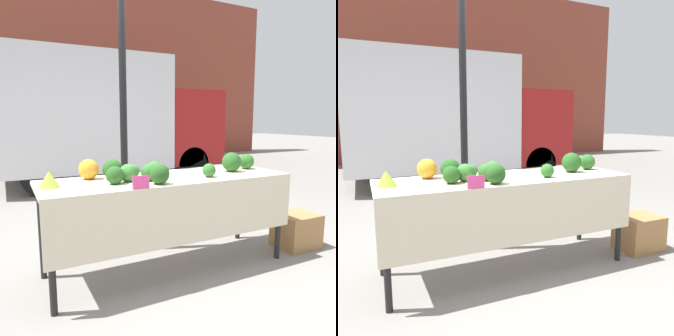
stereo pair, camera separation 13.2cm
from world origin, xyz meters
TOP-DOWN VIEW (x-y plane):
  - ground_plane at (0.00, 0.00)m, footprint 40.00×40.00m
  - building_facade at (0.00, 8.34)m, footprint 16.00×0.60m
  - tent_pole at (-0.21, 0.55)m, footprint 0.07×0.07m
  - parked_truck at (0.69, 4.40)m, footprint 4.58×2.14m
  - market_table at (0.00, -0.06)m, footprint 2.19×0.72m
  - orange_cauliflower at (-0.64, 0.21)m, footprint 0.17×0.17m
  - romanesco_head at (-0.99, -0.00)m, footprint 0.16×0.16m
  - broccoli_head_0 at (0.92, 0.06)m, footprint 0.15×0.15m
  - broccoli_head_1 at (-0.51, -0.09)m, footprint 0.14×0.14m
  - broccoli_head_2 at (-0.09, 0.08)m, footprint 0.14×0.14m
  - broccoli_head_3 at (0.68, -0.01)m, footprint 0.19×0.19m
  - broccoli_head_4 at (-0.27, 0.13)m, footprint 0.11×0.11m
  - broccoli_head_5 at (-0.20, -0.25)m, footprint 0.16×0.16m
  - broccoli_head_6 at (-0.47, 0.11)m, footprint 0.17×0.17m
  - broccoli_head_7 at (0.32, -0.16)m, footprint 0.12×0.12m
  - broccoli_head_8 at (-0.39, -0.05)m, footprint 0.15×0.15m
  - broccoli_head_9 at (-0.22, -0.09)m, footprint 0.14×0.14m
  - price_sign at (-0.40, -0.35)m, footprint 0.13×0.01m
  - produce_crate at (1.43, -0.18)m, footprint 0.43×0.34m

SIDE VIEW (x-z plane):
  - ground_plane at x=0.00m, z-range 0.00..0.00m
  - produce_crate at x=1.43m, z-range 0.00..0.36m
  - market_table at x=0.00m, z-range 0.31..1.15m
  - price_sign at x=-0.40m, z-range 0.84..0.94m
  - broccoli_head_4 at x=-0.27m, z-range 0.84..0.95m
  - broccoli_head_7 at x=0.32m, z-range 0.84..0.96m
  - romanesco_head at x=-0.99m, z-range 0.84..0.96m
  - broccoli_head_2 at x=-0.09m, z-range 0.84..0.98m
  - broccoli_head_9 at x=-0.22m, z-range 0.84..0.98m
  - broccoli_head_1 at x=-0.51m, z-range 0.84..0.98m
  - broccoli_head_8 at x=-0.39m, z-range 0.84..0.99m
  - broccoli_head_0 at x=0.92m, z-range 0.84..0.99m
  - broccoli_head_5 at x=-0.20m, z-range 0.84..1.00m
  - orange_cauliflower at x=-0.64m, z-range 0.84..1.01m
  - broccoli_head_6 at x=-0.47m, z-range 0.84..1.01m
  - broccoli_head_3 at x=0.68m, z-range 0.84..1.03m
  - tent_pole at x=-0.21m, z-range 0.00..2.57m
  - parked_truck at x=0.69m, z-range 0.08..2.66m
  - building_facade at x=0.00m, z-range 0.00..5.59m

